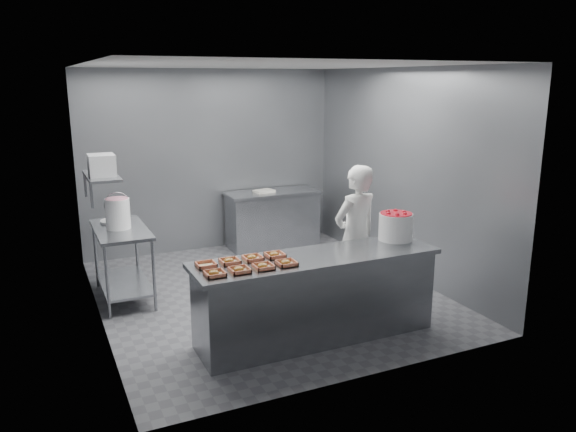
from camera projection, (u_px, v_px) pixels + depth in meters
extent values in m
plane|color=#4C4C51|center=(267.00, 294.00, 7.11)|extent=(4.50, 4.50, 0.00)
plane|color=white|center=(265.00, 65.00, 6.44)|extent=(4.50, 4.50, 0.00)
cube|color=slate|center=(211.00, 161.00, 8.76)|extent=(4.00, 0.04, 2.80)
cube|color=slate|center=(92.00, 200.00, 5.96)|extent=(0.04, 4.50, 2.80)
cube|color=slate|center=(402.00, 174.00, 7.58)|extent=(0.04, 4.50, 2.80)
cube|color=slate|center=(317.00, 258.00, 5.71)|extent=(2.60, 0.70, 0.05)
cube|color=slate|center=(316.00, 299.00, 5.82)|extent=(2.50, 0.64, 0.85)
cube|color=slate|center=(121.00, 230.00, 6.76)|extent=(0.60, 1.20, 0.04)
cube|color=slate|center=(125.00, 283.00, 6.92)|extent=(0.56, 1.15, 0.03)
cylinder|color=slate|center=(107.00, 282.00, 6.26)|extent=(0.04, 0.04, 0.88)
cylinder|color=slate|center=(154.00, 275.00, 6.47)|extent=(0.04, 0.04, 0.88)
cylinder|color=slate|center=(96.00, 254.00, 7.25)|extent=(0.04, 0.04, 0.88)
cylinder|color=slate|center=(137.00, 249.00, 7.46)|extent=(0.04, 0.04, 0.88)
cube|color=slate|center=(273.00, 193.00, 8.94)|extent=(1.50, 0.60, 0.05)
cube|color=slate|center=(273.00, 220.00, 9.05)|extent=(1.44, 0.55, 0.85)
cube|color=slate|center=(102.00, 176.00, 6.53)|extent=(0.35, 0.90, 0.03)
cube|color=tan|center=(215.00, 274.00, 5.12)|extent=(0.18, 0.18, 0.04)
cube|color=white|center=(219.00, 273.00, 5.15)|extent=(0.10, 0.06, 0.00)
ellipsoid|color=#A56629|center=(214.00, 273.00, 5.11)|extent=(0.10, 0.10, 0.05)
cube|color=tan|center=(240.00, 270.00, 5.21)|extent=(0.18, 0.18, 0.04)
cube|color=white|center=(244.00, 270.00, 5.25)|extent=(0.10, 0.06, 0.00)
ellipsoid|color=#A56629|center=(239.00, 269.00, 5.21)|extent=(0.10, 0.10, 0.05)
cube|color=tan|center=(263.00, 266.00, 5.31)|extent=(0.18, 0.18, 0.04)
cube|color=white|center=(267.00, 266.00, 5.35)|extent=(0.10, 0.06, 0.00)
ellipsoid|color=#A56629|center=(262.00, 266.00, 5.31)|extent=(0.10, 0.10, 0.05)
cube|color=tan|center=(286.00, 263.00, 5.41)|extent=(0.18, 0.18, 0.04)
cube|color=white|center=(290.00, 263.00, 5.44)|extent=(0.10, 0.06, 0.00)
ellipsoid|color=#A56629|center=(286.00, 262.00, 5.40)|extent=(0.10, 0.10, 0.05)
cube|color=tan|center=(206.00, 265.00, 5.36)|extent=(0.18, 0.18, 0.04)
cube|color=white|center=(210.00, 265.00, 5.40)|extent=(0.10, 0.06, 0.00)
cube|color=tan|center=(230.00, 261.00, 5.46)|extent=(0.18, 0.18, 0.04)
cube|color=white|center=(234.00, 261.00, 5.50)|extent=(0.10, 0.06, 0.00)
ellipsoid|color=#A56629|center=(229.00, 261.00, 5.45)|extent=(0.10, 0.10, 0.05)
cube|color=tan|center=(253.00, 258.00, 5.56)|extent=(0.18, 0.18, 0.04)
cube|color=white|center=(256.00, 258.00, 5.59)|extent=(0.10, 0.06, 0.00)
ellipsoid|color=#A56629|center=(252.00, 257.00, 5.55)|extent=(0.10, 0.10, 0.05)
cube|color=tan|center=(275.00, 255.00, 5.66)|extent=(0.18, 0.18, 0.04)
cube|color=white|center=(278.00, 255.00, 5.69)|extent=(0.10, 0.06, 0.00)
ellipsoid|color=#A56629|center=(274.00, 254.00, 5.65)|extent=(0.10, 0.10, 0.05)
imported|color=white|center=(355.00, 237.00, 6.58)|extent=(0.69, 0.53, 1.70)
cylinder|color=white|center=(396.00, 227.00, 6.23)|extent=(0.37, 0.37, 0.30)
cylinder|color=red|center=(396.00, 215.00, 6.20)|extent=(0.35, 0.35, 0.04)
cylinder|color=white|center=(118.00, 214.00, 6.69)|extent=(0.29, 0.29, 0.37)
cylinder|color=#D66B8F|center=(117.00, 199.00, 6.65)|extent=(0.27, 0.27, 0.02)
torus|color=slate|center=(117.00, 205.00, 6.67)|extent=(0.31, 0.01, 0.31)
cylinder|color=white|center=(114.00, 221.00, 7.04)|extent=(0.40, 0.40, 0.03)
cube|color=#CCB28C|center=(115.00, 220.00, 7.08)|extent=(0.19, 0.18, 0.02)
cube|color=gray|center=(102.00, 165.00, 6.41)|extent=(0.29, 0.33, 0.25)
cube|color=silver|center=(264.00, 191.00, 8.87)|extent=(0.33, 0.27, 0.04)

